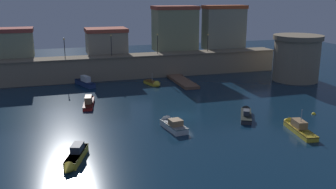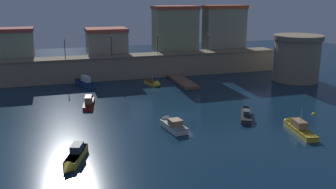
% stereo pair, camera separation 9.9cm
% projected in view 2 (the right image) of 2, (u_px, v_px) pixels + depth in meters
% --- Properties ---
extents(ground_plane, '(137.50, 137.50, 0.00)m').
position_uv_depth(ground_plane, '(182.00, 116.00, 49.23)').
color(ground_plane, '#0C2338').
extents(quay_wall, '(54.94, 4.27, 4.23)m').
position_uv_depth(quay_wall, '(139.00, 66.00, 71.69)').
color(quay_wall, gray).
rests_on(quay_wall, ground).
extents(old_town_backdrop, '(50.47, 5.94, 8.91)m').
position_uv_depth(old_town_backdrop, '(147.00, 33.00, 75.10)').
color(old_town_backdrop, gray).
rests_on(old_town_backdrop, ground).
extents(fortress_tower, '(8.64, 8.64, 8.17)m').
position_uv_depth(fortress_tower, '(297.00, 58.00, 68.15)').
color(fortress_tower, gray).
rests_on(fortress_tower, ground).
extents(pier_dock, '(2.59, 10.35, 0.70)m').
position_uv_depth(pier_dock, '(183.00, 81.00, 67.32)').
color(pier_dock, brown).
rests_on(pier_dock, ground).
extents(quay_lamp_0, '(0.32, 0.32, 3.48)m').
position_uv_depth(quay_lamp_0, '(65.00, 45.00, 66.82)').
color(quay_lamp_0, black).
rests_on(quay_lamp_0, quay_wall).
extents(quay_lamp_1, '(0.32, 0.32, 3.84)m').
position_uv_depth(quay_lamp_1, '(111.00, 42.00, 69.09)').
color(quay_lamp_1, black).
rests_on(quay_lamp_1, quay_wall).
extents(quay_lamp_2, '(0.32, 0.32, 3.72)m').
position_uv_depth(quay_lamp_2, '(158.00, 41.00, 71.56)').
color(quay_lamp_2, black).
rests_on(quay_lamp_2, quay_wall).
extents(quay_lamp_3, '(0.32, 0.32, 3.40)m').
position_uv_depth(quay_lamp_3, '(208.00, 40.00, 74.49)').
color(quay_lamp_3, black).
rests_on(quay_lamp_3, quay_wall).
extents(moored_boat_0, '(2.51, 4.35, 2.38)m').
position_uv_depth(moored_boat_0, '(154.00, 83.00, 65.57)').
color(moored_boat_0, gold).
rests_on(moored_boat_0, ground).
extents(moored_boat_1, '(2.48, 7.22, 3.17)m').
position_uv_depth(moored_boat_1, '(296.00, 127.00, 44.01)').
color(moored_boat_1, gold).
rests_on(moored_boat_1, ground).
extents(moored_boat_2, '(3.06, 6.01, 1.59)m').
position_uv_depth(moored_boat_2, '(74.00, 157.00, 35.65)').
color(moored_boat_2, gold).
rests_on(moored_boat_2, ground).
extents(moored_boat_3, '(2.38, 7.06, 1.78)m').
position_uv_depth(moored_boat_3, '(89.00, 101.00, 54.43)').
color(moored_boat_3, red).
rests_on(moored_boat_3, ground).
extents(moored_boat_4, '(3.68, 7.19, 1.92)m').
position_uv_depth(moored_boat_4, '(83.00, 82.00, 65.68)').
color(moored_boat_4, navy).
rests_on(moored_boat_4, ground).
extents(moored_boat_5, '(2.37, 5.68, 1.78)m').
position_uv_depth(moored_boat_5, '(171.00, 124.00, 44.84)').
color(moored_boat_5, silver).
rests_on(moored_boat_5, ground).
extents(moored_boat_6, '(4.20, 6.49, 1.49)m').
position_uv_depth(moored_boat_6, '(246.00, 113.00, 49.13)').
color(moored_boat_6, '#333338').
rests_on(moored_boat_6, ground).
extents(mooring_buoy_0, '(0.51, 0.51, 0.51)m').
position_uv_depth(mooring_buoy_0, '(314.00, 114.00, 49.88)').
color(mooring_buoy_0, yellow).
rests_on(mooring_buoy_0, ground).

